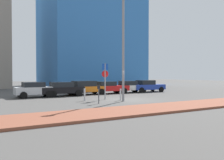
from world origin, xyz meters
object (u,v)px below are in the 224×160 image
(parked_car_red, at_px, (109,87))
(parking_sign_post, at_px, (105,77))
(parking_meter, at_px, (99,92))
(traffic_bollard_mid, at_px, (121,95))
(parked_car_black, at_px, (62,89))
(parked_car_silver, at_px, (36,89))
(traffic_bollard_near, at_px, (85,95))
(parked_car_orange, at_px, (85,87))
(street_lamp, at_px, (123,40))
(parked_car_blue, at_px, (147,86))
(parked_car_white, at_px, (129,87))

(parked_car_red, bearing_deg, parking_sign_post, -122.36)
(parked_car_red, xyz_separation_m, parking_meter, (-5.31, -7.87, 0.18))
(parked_car_red, distance_m, traffic_bollard_mid, 7.23)
(parked_car_black, height_order, parking_meter, parked_car_black)
(parked_car_silver, xyz_separation_m, traffic_bollard_near, (2.77, -5.21, -0.25))
(parked_car_orange, bearing_deg, parked_car_red, -2.12)
(parked_car_orange, relative_size, traffic_bollard_mid, 4.48)
(parked_car_silver, relative_size, street_lamp, 0.47)
(parking_meter, bearing_deg, street_lamp, 10.08)
(parking_meter, relative_size, traffic_bollard_near, 1.33)
(parked_car_silver, xyz_separation_m, parked_car_black, (2.54, -0.08, -0.02))
(parked_car_black, height_order, parked_car_blue, parked_car_blue)
(traffic_bollard_near, bearing_deg, parked_car_black, 92.63)
(parked_car_white, height_order, traffic_bollard_near, parked_car_white)
(parked_car_orange, xyz_separation_m, parked_car_blue, (8.26, -0.28, -0.03))
(street_lamp, xyz_separation_m, traffic_bollard_mid, (0.19, 0.70, -4.50))
(parked_car_white, bearing_deg, parked_car_black, -176.27)
(parked_car_red, relative_size, parked_car_blue, 1.01)
(parking_meter, distance_m, street_lamp, 4.80)
(parked_car_blue, height_order, parking_sign_post, parking_sign_post)
(parked_car_black, distance_m, parked_car_white, 8.57)
(parked_car_black, height_order, parked_car_orange, parked_car_orange)
(parked_car_silver, distance_m, parking_sign_post, 7.07)
(parked_car_orange, relative_size, traffic_bollard_near, 4.23)
(parked_car_orange, height_order, parked_car_red, parked_car_orange)
(parked_car_red, bearing_deg, parking_meter, -124.02)
(parked_car_orange, height_order, parking_meter, parked_car_orange)
(parking_meter, xyz_separation_m, traffic_bollard_mid, (2.67, 1.14, -0.41))
(parked_car_black, xyz_separation_m, parked_car_blue, (11.08, 0.32, 0.00))
(traffic_bollard_mid, bearing_deg, traffic_bollard_near, 158.92)
(parked_car_blue, bearing_deg, parking_meter, -144.21)
(parking_meter, bearing_deg, traffic_bollard_near, 94.50)
(parked_car_orange, distance_m, street_lamp, 8.63)
(parked_car_blue, xyz_separation_m, parking_meter, (-10.67, -7.69, 0.15))
(parking_sign_post, relative_size, parking_meter, 2.28)
(parked_car_orange, distance_m, parking_sign_post, 5.70)
(parked_car_orange, distance_m, parked_car_white, 5.73)
(parked_car_silver, xyz_separation_m, parked_car_blue, (13.62, 0.24, -0.02))
(street_lamp, bearing_deg, traffic_bollard_near, 145.90)
(parked_car_silver, bearing_deg, parked_car_orange, 5.56)
(street_lamp, xyz_separation_m, traffic_bollard_near, (-2.66, 1.80, -4.47))
(parking_sign_post, relative_size, street_lamp, 0.37)
(parked_car_silver, height_order, traffic_bollard_near, parked_car_silver)
(street_lamp, bearing_deg, parked_car_white, 52.92)
(parked_car_black, distance_m, parked_car_red, 5.74)
(parked_car_orange, relative_size, parked_car_blue, 1.01)
(parked_car_red, xyz_separation_m, street_lamp, (-2.83, -7.43, 4.27))
(parked_car_silver, height_order, parking_sign_post, parking_sign_post)
(parked_car_white, bearing_deg, parking_meter, -135.76)
(parked_car_black, bearing_deg, parking_meter, -86.80)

